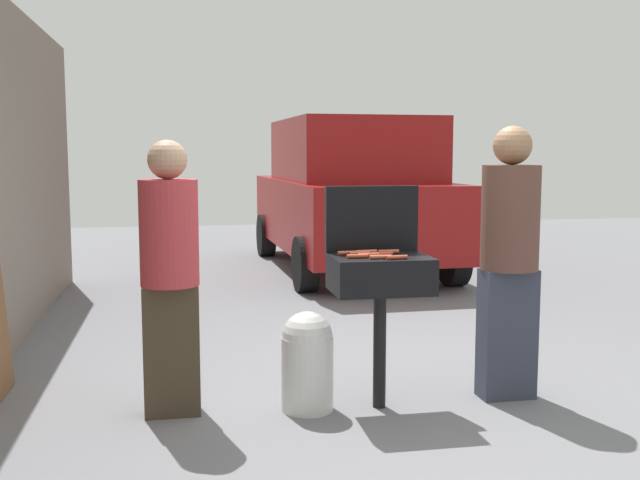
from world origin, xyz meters
TOP-DOWN VIEW (x-y plane):
  - ground_plane at (0.00, 0.00)m, footprint 24.00×24.00m
  - bbq_grill at (-0.00, -0.11)m, footprint 0.60×0.44m
  - grill_lid_open at (-0.00, 0.11)m, footprint 0.60×0.05m
  - hot_dog_0 at (0.06, -0.26)m, footprint 0.13×0.04m
  - hot_dog_1 at (0.01, -0.10)m, footprint 0.13×0.04m
  - hot_dog_2 at (0.08, 0.00)m, footprint 0.13×0.03m
  - hot_dog_3 at (-0.12, -0.04)m, footprint 0.13×0.04m
  - hot_dog_4 at (-0.18, -0.01)m, footprint 0.13×0.04m
  - hot_dog_5 at (-0.08, -0.13)m, footprint 0.13×0.03m
  - hot_dog_6 at (-0.03, -0.23)m, footprint 0.13×0.03m
  - hot_dog_7 at (-0.06, 0.02)m, footprint 0.13×0.04m
  - hot_dog_8 at (-0.16, -0.17)m, footprint 0.13×0.03m
  - propane_tank at (-0.45, -0.08)m, footprint 0.32×0.32m
  - person_left at (-1.27, -0.00)m, footprint 0.35×0.35m
  - person_right at (0.86, -0.07)m, footprint 0.37×0.37m
  - parked_minivan at (1.05, 5.33)m, footprint 2.15×4.46m

SIDE VIEW (x-z plane):
  - ground_plane at x=0.00m, z-range 0.00..0.00m
  - propane_tank at x=-0.45m, z-range 0.01..0.63m
  - bbq_grill at x=0.00m, z-range 0.33..1.28m
  - person_left at x=-1.27m, z-range 0.07..1.73m
  - person_right at x=0.86m, z-range 0.07..1.82m
  - hot_dog_0 at x=0.06m, z-range 0.95..0.98m
  - hot_dog_1 at x=0.01m, z-range 0.95..0.98m
  - hot_dog_2 at x=0.08m, z-range 0.95..0.98m
  - hot_dog_3 at x=-0.12m, z-range 0.95..0.98m
  - hot_dog_4 at x=-0.18m, z-range 0.95..0.98m
  - hot_dog_5 at x=-0.08m, z-range 0.95..0.98m
  - hot_dog_6 at x=-0.03m, z-range 0.95..0.98m
  - hot_dog_7 at x=-0.06m, z-range 0.95..0.98m
  - hot_dog_8 at x=-0.16m, z-range 0.95..0.98m
  - parked_minivan at x=1.05m, z-range 0.02..2.04m
  - grill_lid_open at x=0.00m, z-range 0.95..1.37m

